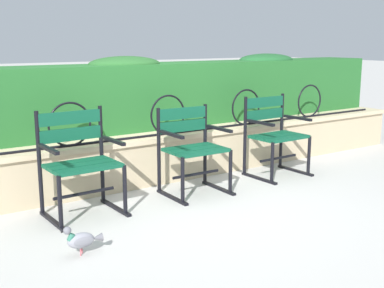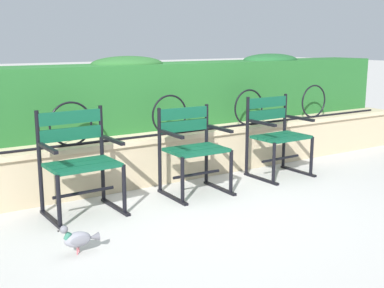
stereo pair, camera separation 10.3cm
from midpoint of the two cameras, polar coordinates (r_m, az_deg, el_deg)
The scene contains 8 objects.
ground_plane at distance 4.53m, azimuth 0.36°, elevation -7.13°, with size 60.00×60.00×0.00m, color #B7B5AF.
stone_wall at distance 5.24m, azimuth -5.58°, elevation -1.67°, with size 7.49×0.41×0.50m.
iron_arch_fence at distance 4.96m, azimuth -8.08°, elevation 2.52°, with size 6.95×0.02×0.42m.
hedge_row at distance 5.55m, azimuth -8.28°, elevation 5.63°, with size 7.34×0.62×0.84m.
park_chair_left at distance 4.34m, azimuth -13.49°, elevation -1.80°, with size 0.63×0.54×0.90m.
park_chair_centre at distance 4.82m, azimuth -0.66°, elevation -0.31°, with size 0.60×0.53×0.84m.
park_chair_right at distance 5.55m, azimuth 8.86°, elevation 1.24°, with size 0.61×0.53×0.87m.
pigeon_near_chairs at distance 3.62m, azimuth -13.38°, elevation -10.60°, with size 0.29×0.12×0.22m.
Camera 1 is at (-2.49, -3.49, 1.47)m, focal length 46.50 mm.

